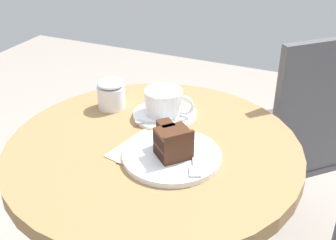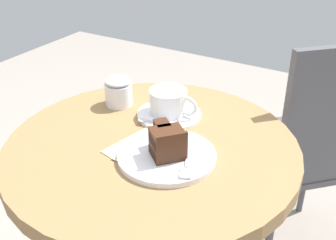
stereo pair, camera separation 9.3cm
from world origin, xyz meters
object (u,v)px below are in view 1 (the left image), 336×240
teaspoon (151,122)px  coffee_cup (165,101)px  napkin (161,152)px  sugar_pot (111,94)px  cake_slice (172,142)px  fork (194,162)px  saucer (165,115)px  cake_plate (172,156)px  cafe_chair (302,134)px

teaspoon → coffee_cup: bearing=-110.5°
napkin → sugar_pot: bearing=145.3°
coffee_cup → cake_slice: (0.09, -0.17, 0.00)m
coffee_cup → cake_slice: 0.19m
cake_slice → sugar_pot: bearing=146.8°
fork → napkin: fork is taller
teaspoon → sugar_pot: sugar_pot is taller
fork → teaspoon: bearing=-150.5°
cake_slice → fork: bearing=-10.5°
saucer → napkin: size_ratio=0.80×
cake_slice → napkin: size_ratio=0.48×
saucer → cake_plate: 0.18m
cafe_chair → cake_slice: bearing=23.3°
coffee_cup → teaspoon: size_ratio=1.20×
cake_plate → fork: bearing=-12.8°
teaspoon → cake_slice: 0.15m
teaspoon → fork: (0.15, -0.11, 0.00)m
coffee_cup → napkin: 0.17m
saucer → teaspoon: size_ratio=1.50×
cake_slice → cafe_chair: bearing=68.1°
saucer → cake_plate: size_ratio=0.76×
teaspoon → napkin: (0.07, -0.09, -0.01)m
teaspoon → cake_plate: 0.14m
teaspoon → cafe_chair: (0.31, 0.42, -0.19)m
coffee_cup → teaspoon: coffee_cup is taller
cake_plate → cake_slice: size_ratio=2.18×
saucer → coffee_cup: coffee_cup is taller
cake_plate → teaspoon: bearing=133.4°
sugar_pot → saucer: bearing=3.9°
napkin → saucer: bearing=111.8°
cake_plate → napkin: cake_plate is taller
cake_plate → cafe_chair: (0.21, 0.52, -0.18)m
cafe_chair → sugar_pot: bearing=-4.7°
cake_plate → napkin: bearing=162.8°
sugar_pot → fork: bearing=-29.6°
saucer → cafe_chair: 0.51m
cafe_chair → saucer: bearing=5.6°
cake_slice → sugar_pot: 0.28m
teaspoon → cafe_chair: size_ratio=0.12×
napkin → fork: bearing=-14.3°
saucer → sugar_pot: size_ratio=2.05×
cafe_chair → sugar_pot: size_ratio=11.07×
teaspoon → cake_plate: teaspoon is taller
teaspoon → cake_slice: cake_slice is taller
coffee_cup → cafe_chair: (0.30, 0.36, -0.22)m
saucer → cake_plate: cake_plate is taller
fork → cafe_chair: size_ratio=0.15×
cake_plate → sugar_pot: (-0.23, 0.15, 0.03)m
saucer → fork: size_ratio=1.20×
cake_plate → cafe_chair: bearing=67.8°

